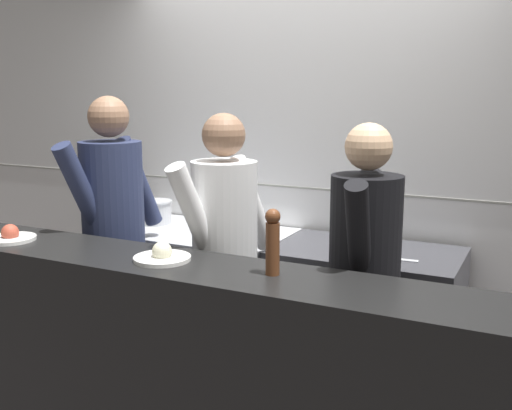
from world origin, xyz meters
The scene contains 13 objects.
wall_back_tiled centered at (0.00, 1.30, 1.30)m, with size 8.00×0.06×2.60m.
oven_range centered at (-0.60, 0.90, 0.44)m, with size 1.20×0.71×0.88m.
prep_counter centered at (0.54, 0.90, 0.44)m, with size 1.04×0.65×0.89m.
pass_counter centered at (-0.07, -0.17, 0.51)m, with size 3.05×0.45×1.02m.
stock_pot centered at (-0.97, 0.96, 0.96)m, with size 0.24×0.24×0.16m.
sauce_pot centered at (-0.32, 0.93, 0.96)m, with size 0.34×0.34×0.15m.
chefs_knife centered at (0.63, 0.76, 0.89)m, with size 0.37×0.06×0.02m.
plated_dish_main centered at (-1.02, -0.21, 1.04)m, with size 0.25×0.25×0.09m.
plated_dish_appetiser centered at (-0.11, -0.17, 1.04)m, with size 0.26×0.26×0.09m.
pepper_mill centered at (0.43, -0.14, 1.17)m, with size 0.06×0.06×0.28m.
chef_head_cook centered at (-0.81, 0.34, 0.97)m, with size 0.40×0.77×1.75m.
chef_sous centered at (-0.05, 0.30, 0.93)m, with size 0.42×0.72×1.67m.
chef_line centered at (0.69, 0.32, 0.91)m, with size 0.37×0.72×1.64m.
Camera 1 is at (1.43, -2.32, 1.78)m, focal length 42.00 mm.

